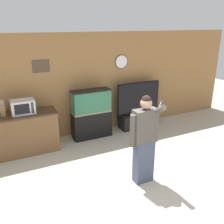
{
  "coord_description": "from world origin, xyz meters",
  "views": [
    {
      "loc": [
        -1.75,
        -2.71,
        2.79
      ],
      "look_at": [
        0.4,
        1.67,
        1.05
      ],
      "focal_mm": 40.0,
      "sensor_mm": 36.0,
      "label": 1
    }
  ],
  "objects_px": {
    "person_standing": "(144,139)",
    "microwave": "(23,107)",
    "counter_island": "(25,133)",
    "aquarium_on_stand": "(91,114)",
    "knife_block": "(3,110)",
    "tv_on_stand": "(138,114)"
  },
  "relations": [
    {
      "from": "person_standing",
      "to": "microwave",
      "type": "bearing_deg",
      "value": 129.63
    },
    {
      "from": "counter_island",
      "to": "person_standing",
      "type": "distance_m",
      "value": 2.78
    },
    {
      "from": "counter_island",
      "to": "aquarium_on_stand",
      "type": "distance_m",
      "value": 1.65
    },
    {
      "from": "microwave",
      "to": "knife_block",
      "type": "bearing_deg",
      "value": 175.72
    },
    {
      "from": "tv_on_stand",
      "to": "microwave",
      "type": "bearing_deg",
      "value": -177.29
    },
    {
      "from": "counter_island",
      "to": "microwave",
      "type": "relative_size",
      "value": 2.95
    },
    {
      "from": "microwave",
      "to": "aquarium_on_stand",
      "type": "bearing_deg",
      "value": 3.55
    },
    {
      "from": "microwave",
      "to": "aquarium_on_stand",
      "type": "relative_size",
      "value": 0.39
    },
    {
      "from": "aquarium_on_stand",
      "to": "tv_on_stand",
      "type": "relative_size",
      "value": 0.97
    },
    {
      "from": "counter_island",
      "to": "person_standing",
      "type": "height_order",
      "value": "person_standing"
    },
    {
      "from": "microwave",
      "to": "knife_block",
      "type": "xyz_separation_m",
      "value": [
        -0.41,
        0.03,
        -0.02
      ]
    },
    {
      "from": "counter_island",
      "to": "aquarium_on_stand",
      "type": "xyz_separation_m",
      "value": [
        1.64,
        0.11,
        0.16
      ]
    },
    {
      "from": "microwave",
      "to": "counter_island",
      "type": "bearing_deg",
      "value": -163.9
    },
    {
      "from": "knife_block",
      "to": "aquarium_on_stand",
      "type": "distance_m",
      "value": 2.07
    },
    {
      "from": "tv_on_stand",
      "to": "person_standing",
      "type": "bearing_deg",
      "value": -119.72
    },
    {
      "from": "microwave",
      "to": "aquarium_on_stand",
      "type": "height_order",
      "value": "aquarium_on_stand"
    },
    {
      "from": "person_standing",
      "to": "counter_island",
      "type": "bearing_deg",
      "value": 130.15
    },
    {
      "from": "tv_on_stand",
      "to": "person_standing",
      "type": "height_order",
      "value": "person_standing"
    },
    {
      "from": "knife_block",
      "to": "tv_on_stand",
      "type": "bearing_deg",
      "value": 1.88
    },
    {
      "from": "microwave",
      "to": "tv_on_stand",
      "type": "relative_size",
      "value": 0.38
    },
    {
      "from": "counter_island",
      "to": "person_standing",
      "type": "xyz_separation_m",
      "value": [
        1.77,
        -2.1,
        0.4
      ]
    },
    {
      "from": "knife_block",
      "to": "counter_island",
      "type": "bearing_deg",
      "value": -5.7
    }
  ]
}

